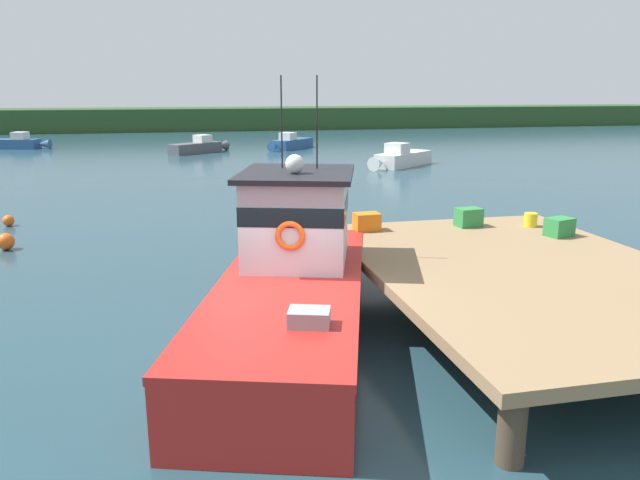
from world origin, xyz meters
TOP-DOWN VIEW (x-y plane):
  - ground_plane at (0.00, 0.00)m, footprint 200.00×200.00m
  - dock at (4.80, 0.00)m, footprint 6.00×9.00m
  - main_fishing_boat at (0.37, 0.77)m, footprint 4.77×9.90m
  - crate_stack_near_edge at (2.69, 3.72)m, footprint 0.62×0.47m
  - crate_stack_mid_dock at (6.90, 2.17)m, footprint 0.70×0.60m
  - crate_single_far at (5.30, 3.60)m, footprint 0.65×0.51m
  - bait_bucket at (6.81, 3.24)m, footprint 0.32×0.32m
  - moored_boat_far_left at (11.13, 24.59)m, footprint 5.02×4.42m
  - moored_boat_near_channel at (-0.34, 35.46)m, footprint 4.53×3.85m
  - moored_boat_outer_mooring at (6.60, 36.76)m, footprint 4.13×4.40m
  - moored_boat_mid_harbor at (-14.06, 41.70)m, footprint 5.12×2.35m
  - mooring_buoy_channel_marker at (-6.70, 8.59)m, footprint 0.48×0.48m
  - mooring_buoy_inshore at (-7.46, 11.99)m, footprint 0.38×0.38m
  - far_shoreline at (0.00, 62.00)m, footprint 120.00×8.00m

SIDE VIEW (x-z plane):
  - ground_plane at x=0.00m, z-range 0.00..0.00m
  - mooring_buoy_inshore at x=-7.46m, z-range 0.00..0.38m
  - mooring_buoy_channel_marker at x=-6.70m, z-range 0.00..0.48m
  - moored_boat_near_channel at x=-0.34m, z-range -0.20..1.07m
  - moored_boat_outer_mooring at x=6.60m, z-range -0.20..1.08m
  - moored_boat_mid_harbor at x=-14.06m, z-range -0.20..1.08m
  - moored_boat_far_left at x=11.13m, z-range -0.22..1.20m
  - main_fishing_boat at x=0.37m, z-range -1.39..3.41m
  - dock at x=4.80m, z-range 0.47..1.67m
  - far_shoreline at x=0.00m, z-range 0.00..2.40m
  - bait_bucket at x=6.81m, z-range 1.20..1.54m
  - crate_stack_near_edge at x=2.69m, z-range 1.20..1.63m
  - crate_stack_mid_dock at x=6.90m, z-range 1.20..1.63m
  - crate_single_far at x=5.30m, z-range 1.20..1.66m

